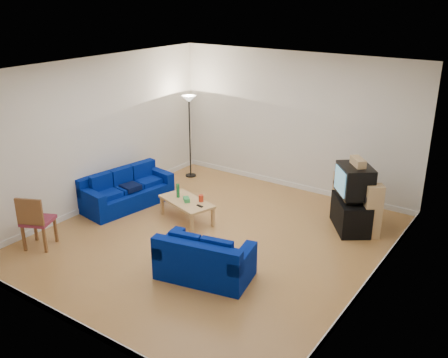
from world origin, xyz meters
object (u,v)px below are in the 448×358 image
Objects in this scene: sofa_loveseat at (204,262)px; tv_stand at (351,214)px; television at (355,181)px; sofa_three_seat at (126,193)px; coffee_table at (187,203)px.

sofa_loveseat is 1.62× the size of tv_stand.
television is at bearing 14.11° from tv_stand.
sofa_three_seat is at bearing -105.41° from tv_stand.
sofa_three_seat is 1.57× the size of coffee_table.
television is (0.01, -0.01, 0.72)m from tv_stand.
sofa_three_seat is 1.60m from coffee_table.
television reaches higher than coffee_table.
coffee_table is at bearing 104.19° from sofa_three_seat.
sofa_three_seat is 4.80m from tv_stand.
sofa_loveseat is 2.24m from coffee_table.
sofa_three_seat reaches higher than coffee_table.
coffee_table is at bearing -98.00° from tv_stand.
television reaches higher than tv_stand.
sofa_three_seat is at bearing 144.04° from sofa_loveseat.
sofa_loveseat is 1.24× the size of coffee_table.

